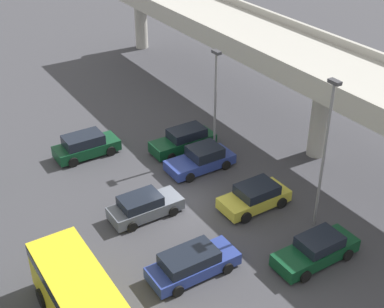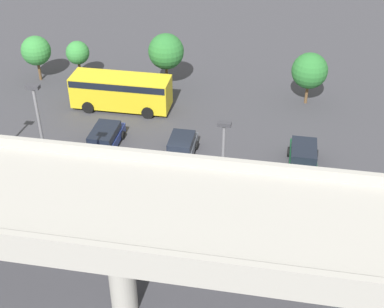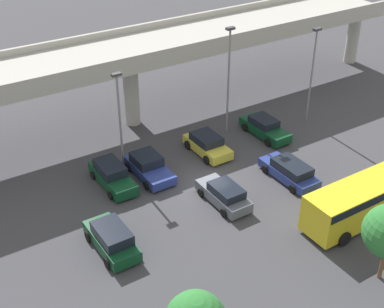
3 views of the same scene
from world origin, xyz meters
name	(u,v)px [view 1 (image 1 of 3)]	position (x,y,z in m)	size (l,w,h in m)	color
ground_plane	(178,205)	(0.00, 0.00, 0.00)	(112.99, 112.99, 0.00)	#38383D
highway_overpass	(326,73)	(0.00, 11.36, 6.14)	(54.02, 6.62, 7.38)	#9E9B93
parked_car_0	(86,146)	(-8.47, -2.42, 0.79)	(2.09, 4.51, 1.64)	#0C381E
parked_car_1	(184,140)	(-5.51, 3.82, 0.76)	(1.99, 4.74, 1.63)	#0C381E
parked_car_2	(201,159)	(-2.75, 3.51, 0.71)	(2.23, 4.62, 1.56)	navy
parked_car_3	(144,206)	(-0.10, -2.24, 0.69)	(2.01, 4.37, 1.46)	#515660
parked_car_4	(255,197)	(2.63, 3.85, 0.72)	(2.17, 4.33, 1.49)	gold
parked_car_5	(192,263)	(5.54, -2.46, 0.70)	(2.09, 4.81, 1.44)	navy
parked_car_6	(316,250)	(8.17, 3.60, 0.70)	(1.99, 4.83, 1.51)	#0C381E
shuttle_bus	(84,303)	(5.99, -8.43, 1.64)	(7.88, 2.78, 2.74)	gold
lamp_post_mid_lot	(215,96)	(-3.90, 5.34, 4.49)	(0.70, 0.35, 7.62)	slate
lamp_post_by_overpass	(325,146)	(5.85, 5.72, 5.20)	(0.70, 0.35, 8.99)	slate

